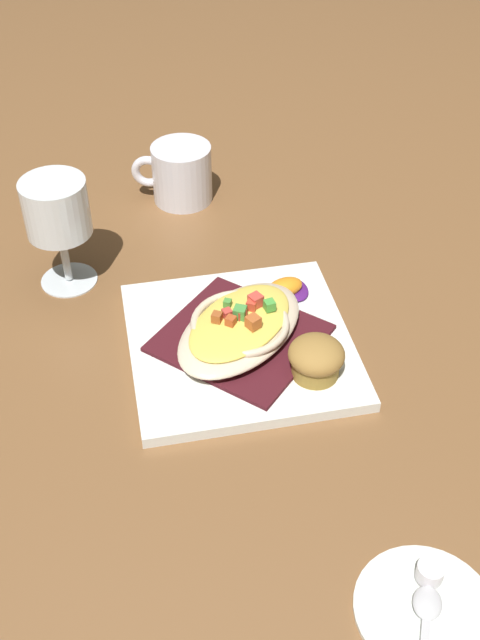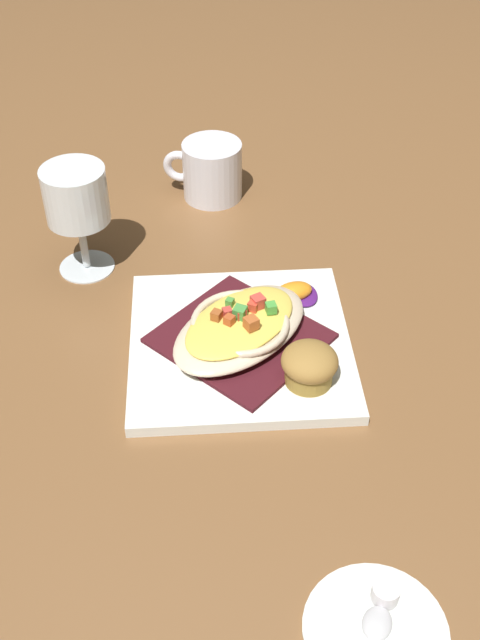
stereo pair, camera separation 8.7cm
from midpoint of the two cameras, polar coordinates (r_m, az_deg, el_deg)
name	(u,v)px [view 2 (the right image)]	position (r m, az deg, el deg)	size (l,w,h in m)	color
ground_plane	(240,348)	(0.90, 2.77, -2.23)	(2.60, 2.60, 0.00)	brown
square_plate	(240,344)	(0.89, 2.78, -1.90)	(0.25, 0.25, 0.01)	white
folded_napkin	(240,338)	(0.89, 2.80, -1.46)	(0.16, 0.17, 0.01)	#44131B
gratin_dish	(240,326)	(0.87, 2.85, -0.55)	(0.19, 0.21, 0.04)	beige
muffin	(309,365)	(0.83, 8.13, -3.44)	(0.06, 0.06, 0.05)	olive
orange_garnish	(296,292)	(0.94, 6.78, 1.93)	(0.06, 0.06, 0.02)	#4C196C
coffee_mug	(211,173)	(1.14, 0.09, 10.75)	(0.12, 0.09, 0.08)	white
stemmed_glass	(76,201)	(0.97, -9.47, 8.56)	(0.08, 0.08, 0.15)	white
creamer_saucer	(376,629)	(0.70, 13.76, -21.49)	(0.12, 0.12, 0.01)	white
spoon	(375,632)	(0.69, 13.76, -21.69)	(0.04, 0.10, 0.01)	silver
creamer_cup_0	(386,592)	(0.71, 14.38, -19.10)	(0.02, 0.02, 0.02)	white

